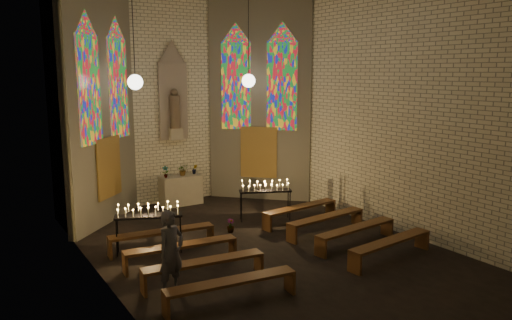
{
  "coord_description": "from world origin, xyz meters",
  "views": [
    {
      "loc": [
        -6.64,
        -9.97,
        4.51
      ],
      "look_at": [
        0.12,
        0.81,
        2.24
      ],
      "focal_mm": 35.0,
      "sensor_mm": 36.0,
      "label": 1
    }
  ],
  "objects_px": {
    "altar": "(181,190)",
    "visitor": "(171,252)",
    "votive_stand_left": "(148,212)",
    "votive_stand_right": "(265,188)",
    "aisle_flower_pot": "(231,226)"
  },
  "relations": [
    {
      "from": "altar",
      "to": "visitor",
      "type": "bearing_deg",
      "value": -115.21
    },
    {
      "from": "votive_stand_left",
      "to": "visitor",
      "type": "distance_m",
      "value": 2.53
    },
    {
      "from": "votive_stand_left",
      "to": "visitor",
      "type": "xyz_separation_m",
      "value": [
        -0.44,
        -2.49,
        -0.17
      ]
    },
    {
      "from": "visitor",
      "to": "altar",
      "type": "bearing_deg",
      "value": 42.54
    },
    {
      "from": "votive_stand_right",
      "to": "visitor",
      "type": "xyz_separation_m",
      "value": [
        -4.44,
        -3.29,
        -0.12
      ]
    },
    {
      "from": "altar",
      "to": "votive_stand_right",
      "type": "height_order",
      "value": "votive_stand_right"
    },
    {
      "from": "altar",
      "to": "visitor",
      "type": "height_order",
      "value": "visitor"
    },
    {
      "from": "aisle_flower_pot",
      "to": "visitor",
      "type": "height_order",
      "value": "visitor"
    },
    {
      "from": "votive_stand_left",
      "to": "votive_stand_right",
      "type": "relative_size",
      "value": 1.06
    },
    {
      "from": "aisle_flower_pot",
      "to": "votive_stand_right",
      "type": "relative_size",
      "value": 0.24
    },
    {
      "from": "aisle_flower_pot",
      "to": "votive_stand_right",
      "type": "xyz_separation_m",
      "value": [
        1.49,
        0.49,
        0.8
      ]
    },
    {
      "from": "aisle_flower_pot",
      "to": "votive_stand_right",
      "type": "distance_m",
      "value": 1.76
    },
    {
      "from": "altar",
      "to": "votive_stand_right",
      "type": "relative_size",
      "value": 0.88
    },
    {
      "from": "altar",
      "to": "votive_stand_left",
      "type": "relative_size",
      "value": 0.83
    },
    {
      "from": "votive_stand_left",
      "to": "visitor",
      "type": "bearing_deg",
      "value": -78.45
    }
  ]
}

